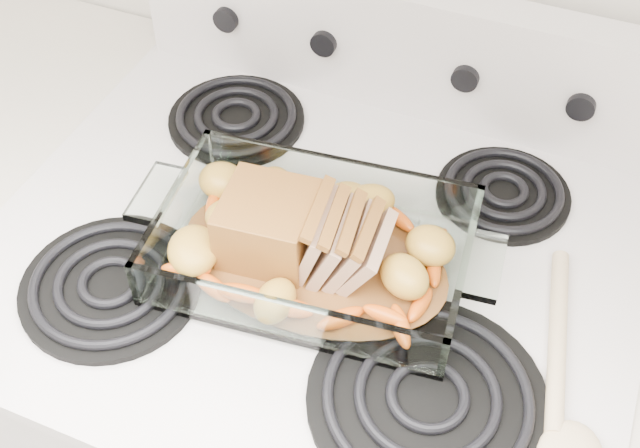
% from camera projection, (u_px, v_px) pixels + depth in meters
% --- Properties ---
extents(electric_range, '(0.78, 0.70, 1.12)m').
position_uv_depth(electric_range, '(318.00, 422.00, 1.31)').
color(electric_range, silver).
rests_on(electric_range, ground).
extents(baking_dish, '(0.35, 0.23, 0.07)m').
position_uv_depth(baking_dish, '(313.00, 253.00, 0.93)').
color(baking_dish, silver).
rests_on(baking_dish, electric_range).
extents(pork_roast, '(0.19, 0.10, 0.08)m').
position_uv_depth(pork_roast, '(291.00, 229.00, 0.91)').
color(pork_roast, brown).
rests_on(pork_roast, baking_dish).
extents(roast_vegetables, '(0.34, 0.18, 0.04)m').
position_uv_depth(roast_vegetables, '(322.00, 227.00, 0.94)').
color(roast_vegetables, '#EF5A1A').
rests_on(roast_vegetables, baking_dish).
extents(wooden_spoon, '(0.10, 0.30, 0.02)m').
position_uv_depth(wooden_spoon, '(564.00, 403.00, 0.81)').
color(wooden_spoon, beige).
rests_on(wooden_spoon, electric_range).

